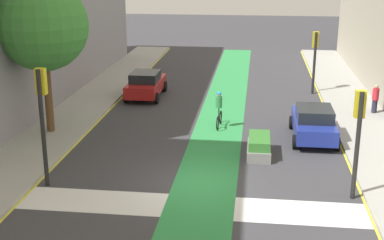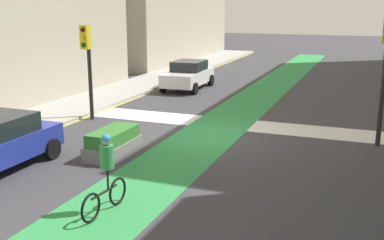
% 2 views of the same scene
% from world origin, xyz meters
% --- Properties ---
extents(ground_plane, '(120.00, 120.00, 0.00)m').
position_xyz_m(ground_plane, '(0.00, 0.00, 0.00)').
color(ground_plane, '#38383D').
extents(bike_lane_paint, '(2.40, 60.00, 0.01)m').
position_xyz_m(bike_lane_paint, '(0.29, 0.00, 0.00)').
color(bike_lane_paint, '#2D8C47').
rests_on(bike_lane_paint, ground_plane).
extents(crosswalk_band, '(12.00, 1.80, 0.01)m').
position_xyz_m(crosswalk_band, '(0.00, -2.00, 0.00)').
color(crosswalk_band, silver).
rests_on(crosswalk_band, ground_plane).
extents(sidewalk_left, '(3.00, 60.00, 0.15)m').
position_xyz_m(sidewalk_left, '(-7.50, 0.00, 0.07)').
color(sidewalk_left, '#9E9E99').
rests_on(sidewalk_left, ground_plane).
extents(curb_stripe_left, '(0.16, 60.00, 0.01)m').
position_xyz_m(curb_stripe_left, '(-6.00, 0.00, 0.01)').
color(curb_stripe_left, yellow).
rests_on(curb_stripe_left, ground_plane).
extents(curb_stripe_right, '(0.16, 60.00, 0.01)m').
position_xyz_m(curb_stripe_right, '(6.00, 0.00, 0.01)').
color(curb_stripe_right, yellow).
rests_on(curb_stripe_right, ground_plane).
extents(traffic_signal_near_right, '(0.35, 0.52, 3.87)m').
position_xyz_m(traffic_signal_near_right, '(5.60, -0.53, 2.73)').
color(traffic_signal_near_right, black).
rests_on(traffic_signal_near_right, ground_plane).
extents(traffic_signal_near_left, '(0.35, 0.52, 4.41)m').
position_xyz_m(traffic_signal_near_left, '(-5.54, -0.80, 3.08)').
color(traffic_signal_near_left, black).
rests_on(traffic_signal_near_left, ground_plane).
extents(traffic_signal_far_right, '(0.35, 0.52, 3.81)m').
position_xyz_m(traffic_signal_far_right, '(5.57, 14.61, 2.69)').
color(traffic_signal_far_right, black).
rests_on(traffic_signal_far_right, ground_plane).
extents(car_red_left_far, '(2.03, 4.20, 1.57)m').
position_xyz_m(car_red_left_far, '(-4.54, 12.37, 0.80)').
color(car_red_left_far, '#A51919').
rests_on(car_red_left_far, ground_plane).
extents(car_blue_right_far, '(2.02, 4.20, 1.57)m').
position_xyz_m(car_blue_right_far, '(4.79, 5.66, 0.80)').
color(car_blue_right_far, navy).
rests_on(car_blue_right_far, ground_plane).
extents(cyclist_in_lane, '(0.32, 1.73, 1.86)m').
position_xyz_m(cyclist_in_lane, '(0.29, 6.96, 0.97)').
color(cyclist_in_lane, black).
rests_on(cyclist_in_lane, ground_plane).
extents(pedestrian_sidewalk_right_a, '(0.34, 0.34, 1.54)m').
position_xyz_m(pedestrian_sidewalk_right_a, '(8.41, 10.05, 0.92)').
color(pedestrian_sidewalk_right_a, '#262638').
rests_on(pedestrian_sidewalk_right_a, sidewalk_right).
extents(street_tree_near, '(4.17, 4.17, 7.12)m').
position_xyz_m(street_tree_near, '(-7.66, 4.93, 5.17)').
color(street_tree_near, brown).
rests_on(street_tree_near, sidewalk_left).
extents(median_planter, '(1.00, 2.14, 0.85)m').
position_xyz_m(median_planter, '(2.29, 3.24, 0.40)').
color(median_planter, slate).
rests_on(median_planter, ground_plane).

